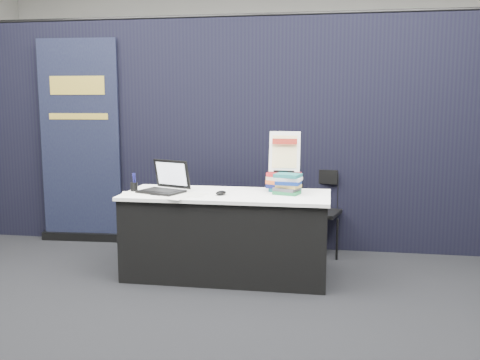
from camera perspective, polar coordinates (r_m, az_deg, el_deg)
name	(u,v)px	position (r m, az deg, el deg)	size (l,w,h in m)	color
floor	(214,297)	(4.36, -2.83, -12.40)	(8.00, 8.00, 0.00)	black
wall_back	(271,87)	(8.03, 3.33, 9.83)	(8.00, 0.02, 3.50)	#BBB9B0
drape_partition	(245,135)	(5.66, 0.58, 4.87)	(6.00, 0.08, 2.40)	black
display_table	(227,235)	(4.76, -1.43, -5.85)	(1.80, 0.75, 0.75)	black
laptop	(163,185)	(4.79, -8.24, -0.50)	(0.44, 0.42, 0.28)	black
mouse	(221,193)	(4.60, -2.04, -1.38)	(0.07, 0.12, 0.04)	black
brochure_left	(139,193)	(4.77, -10.75, -1.37)	(0.29, 0.21, 0.00)	white
brochure_mid	(172,197)	(4.51, -7.26, -1.85)	(0.26, 0.18, 0.00)	white
brochure_right	(189,194)	(4.64, -5.47, -1.53)	(0.29, 0.20, 0.00)	silver
pen_cup	(134,187)	(4.87, -11.23, -0.72)	(0.06, 0.06, 0.08)	black
book_stack_tall	(284,182)	(4.77, 4.71, -0.22)	(0.31, 0.28, 0.17)	#195E5F
book_stack_short	(288,184)	(4.64, 5.12, -0.44)	(0.24, 0.21, 0.18)	#1D6F3D
info_sign	(285,152)	(4.77, 4.78, 2.98)	(0.28, 0.14, 0.37)	black
pullup_banner	(81,153)	(6.14, -16.64, 2.77)	(0.94, 0.15, 2.22)	black
stacking_chair	(319,208)	(5.51, 8.46, -2.95)	(0.47, 0.48, 0.85)	black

